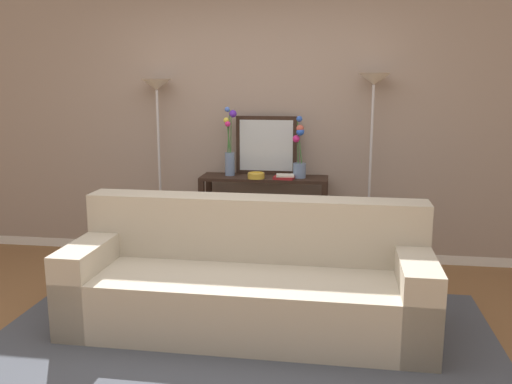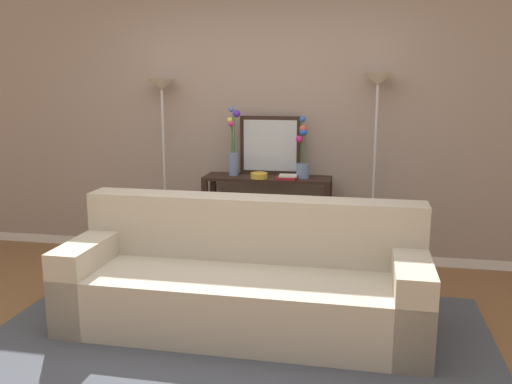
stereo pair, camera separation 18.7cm
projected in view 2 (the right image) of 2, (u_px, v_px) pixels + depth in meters
The scene contains 13 objects.
ground_plane at pixel (205, 350), 3.56m from camera, with size 16.00×16.00×0.02m, color brown.
back_wall at pixel (262, 123), 5.26m from camera, with size 12.00×0.15×2.62m.
area_rug at pixel (240, 334), 3.76m from camera, with size 3.37×1.88×0.01m.
couch at pixel (245, 283), 3.85m from camera, with size 2.48×0.90×0.88m.
console_table at pixel (267, 206), 5.08m from camera, with size 1.16×0.34×0.84m.
floor_lamp_left at pixel (163, 119), 5.18m from camera, with size 0.28×0.28×1.72m.
floor_lamp_right at pixel (376, 117), 4.80m from camera, with size 0.28×0.28×1.77m.
wall_mirror at pixel (270, 145), 5.11m from camera, with size 0.57×0.02×0.54m.
vase_tall_flowers at pixel (233, 150), 5.06m from camera, with size 0.12×0.10×0.63m.
vase_short_flowers at pixel (302, 156), 4.91m from camera, with size 0.12×0.13×0.56m.
fruit_bowl at pixel (259, 175), 4.94m from camera, with size 0.15×0.15×0.05m.
book_stack at pixel (287, 177), 4.90m from camera, with size 0.19×0.16×0.04m.
book_row_under_console at pixel (243, 257), 5.23m from camera, with size 0.49×0.18×0.13m.
Camera 2 is at (0.95, -3.16, 1.71)m, focal length 38.54 mm.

